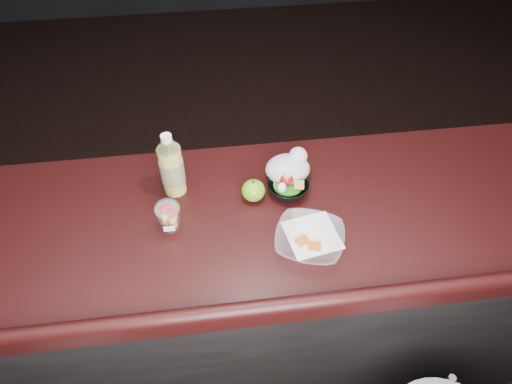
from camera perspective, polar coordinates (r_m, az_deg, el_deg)
room_shell at (r=0.78m, az=4.80°, el=19.71°), size 8.00×8.00×8.00m
counter at (r=1.94m, az=0.70°, el=-12.54°), size 4.06×0.71×1.02m
lemonade_bottle at (r=1.55m, az=-10.47°, el=2.90°), size 0.08×0.08×0.25m
fruit_cup at (r=1.47m, az=-10.89°, el=-2.89°), size 0.08×0.08×0.11m
green_apple at (r=1.55m, az=-0.34°, el=0.19°), size 0.08×0.08×0.08m
plastic_bag at (r=1.61m, az=4.15°, el=3.09°), size 0.16×0.13×0.12m
snack_bowl at (r=1.58m, az=3.97°, el=0.72°), size 0.19×0.19×0.08m
takeout_bowl at (r=1.44m, az=6.68°, el=-5.94°), size 0.28×0.28×0.05m
paper_napkin at (r=1.48m, az=7.03°, el=-5.36°), size 0.19×0.19×0.00m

